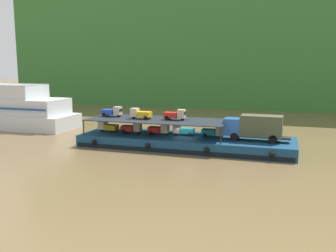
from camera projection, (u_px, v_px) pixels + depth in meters
ground_plane at (185, 148)px, 47.41m from camera, size 400.00×400.00×0.00m
hillside_far_bank at (244, 10)px, 99.73m from camera, size 122.44×35.99×44.98m
cargo_barge at (185, 142)px, 47.27m from camera, size 27.21×8.27×1.50m
covered_lorry at (255, 127)px, 44.07m from camera, size 7.91×2.49×3.10m
cargo_rack at (157, 120)px, 48.01m from camera, size 18.01×6.95×2.00m
mini_truck_lower_stern at (108, 126)px, 50.42m from camera, size 2.79×1.29×1.38m
mini_truck_lower_aft at (132, 128)px, 49.31m from camera, size 2.76×1.23×1.38m
mini_truck_lower_mid at (159, 129)px, 48.25m from camera, size 2.77×1.25×1.38m
mini_truck_lower_fore at (183, 130)px, 47.68m from camera, size 2.78×1.27×1.38m
mini_truck_lower_bow at (213, 132)px, 46.55m from camera, size 2.77×1.25×1.38m
mini_truck_upper_stern at (112, 112)px, 50.56m from camera, size 2.76×1.23×1.38m
mini_truck_upper_mid at (141, 114)px, 48.38m from camera, size 2.79×1.30×1.38m
mini_truck_upper_fore at (175, 115)px, 47.37m from camera, size 2.75×1.21×1.38m
passenger_ferry_upstream at (15, 110)px, 62.62m from camera, size 20.89×7.82×7.30m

